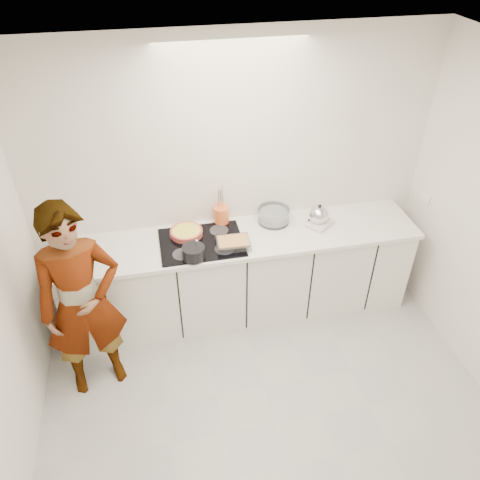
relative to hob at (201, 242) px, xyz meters
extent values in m
cube|color=#B2B2AD|center=(0.35, -1.26, -0.92)|extent=(3.60, 3.20, 0.00)
cube|color=white|center=(0.35, -1.26, 1.68)|extent=(3.60, 3.20, 0.00)
cube|color=white|center=(0.35, 0.34, 0.38)|extent=(3.60, 0.00, 2.60)
cube|color=white|center=(2.14, 0.07, 0.15)|extent=(0.02, 0.15, 0.09)
cube|color=white|center=(0.35, 0.02, -0.48)|extent=(3.20, 0.58, 0.87)
cube|color=white|center=(0.35, 0.02, -0.03)|extent=(3.24, 0.64, 0.04)
cube|color=black|center=(0.00, 0.00, 0.00)|extent=(0.72, 0.54, 0.01)
cylinder|color=#B9473D|center=(-0.11, 0.13, 0.03)|extent=(0.31, 0.31, 0.05)
cylinder|color=yellow|center=(-0.11, 0.13, 0.05)|extent=(0.27, 0.27, 0.01)
cylinder|color=black|center=(-0.09, -0.20, 0.06)|extent=(0.21, 0.21, 0.11)
cylinder|color=silver|center=(-0.07, -0.18, 0.11)|extent=(0.04, 0.07, 0.16)
cube|color=silver|center=(0.26, -0.11, 0.03)|extent=(0.30, 0.22, 0.05)
cube|color=#ECA353|center=(0.26, -0.11, 0.05)|extent=(0.27, 0.19, 0.02)
cylinder|color=silver|center=(0.70, 0.19, 0.06)|extent=(0.37, 0.37, 0.14)
cylinder|color=white|center=(0.70, 0.19, 0.04)|extent=(0.31, 0.31, 0.06)
cube|color=white|center=(1.10, 0.04, 0.01)|extent=(0.29, 0.27, 0.04)
cylinder|color=black|center=(1.09, 0.07, 0.00)|extent=(0.23, 0.23, 0.02)
sphere|color=silver|center=(1.09, 0.07, 0.09)|extent=(0.22, 0.22, 0.18)
sphere|color=black|center=(1.09, 0.07, 0.19)|extent=(0.04, 0.04, 0.03)
cylinder|color=orange|center=(0.23, 0.27, 0.08)|extent=(0.14, 0.14, 0.17)
imported|color=white|center=(-0.98, -0.53, -0.05)|extent=(0.72, 0.56, 1.74)
camera|label=1|loc=(-0.34, -3.26, 2.44)|focal=35.00mm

